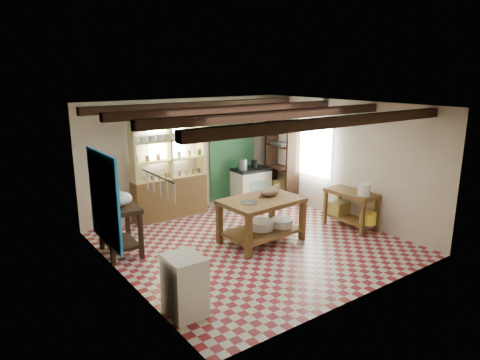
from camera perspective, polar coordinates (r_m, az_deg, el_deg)
floor at (r=8.23m, az=1.71°, el=-8.48°), size 5.00×5.00×0.02m
ceiling at (r=7.62m, az=1.85°, el=9.95°), size 5.00×5.00×0.02m
wall_back at (r=9.87m, az=-7.12°, el=3.21°), size 5.00×0.04×2.60m
wall_front at (r=6.11m, az=16.26°, el=-4.14°), size 5.00×0.04×2.60m
wall_left at (r=6.65m, az=-15.58°, el=-2.62°), size 0.04×5.00×2.60m
wall_right at (r=9.52m, az=13.80°, el=2.50°), size 0.04×5.00×2.60m
ceiling_beams at (r=7.63m, az=1.84°, el=9.05°), size 5.00×3.80×0.15m
blue_wall_patch at (r=7.53m, az=-17.69°, el=-2.39°), size 0.04×1.40×1.60m
green_wall_patch at (r=10.50m, az=-1.05°, el=3.70°), size 1.30×0.04×2.30m
window_back at (r=9.56m, az=-9.77°, el=5.19°), size 0.90×0.02×0.80m
window_right at (r=10.15m, az=9.47°, el=4.00°), size 0.02×1.30×1.20m
utensil_rail at (r=5.47m, az=-10.88°, el=-0.71°), size 0.06×0.90×0.28m
pot_rack at (r=10.03m, az=0.31°, el=8.57°), size 0.86×0.12×0.36m
shelving_unit at (r=9.50m, az=-9.43°, el=1.46°), size 1.70×0.34×2.20m
tall_rack at (r=10.66m, az=5.58°, el=2.42°), size 0.40×0.86×2.00m
work_table at (r=8.18m, az=2.87°, el=-5.39°), size 1.55×1.08×0.85m
stove at (r=10.63m, az=1.46°, el=-0.70°), size 0.90×0.62×0.86m
prep_table at (r=7.91m, az=-15.71°, el=-6.43°), size 0.68×0.94×0.90m
white_cabinet at (r=5.89m, az=-7.42°, el=-13.74°), size 0.48×0.57×0.83m
right_counter at (r=9.20m, az=14.49°, el=-3.81°), size 0.55×1.09×0.78m
cat at (r=8.22m, az=3.98°, el=-1.55°), size 0.45×0.38×0.18m
steel_tray at (r=7.79m, az=1.23°, el=-3.04°), size 0.32×0.32×0.02m
basin_large at (r=8.29m, az=2.88°, el=-5.99°), size 0.49×0.49×0.16m
basin_small at (r=8.45m, az=5.60°, el=-5.70°), size 0.45×0.45×0.15m
kettle_left at (r=10.36m, az=0.35°, el=2.09°), size 0.23×0.23×0.25m
kettle_right at (r=10.56m, az=1.92°, el=2.15°), size 0.16×0.16×0.19m
enamel_bowl at (r=7.73m, az=-15.99°, el=-2.44°), size 0.53×0.53×0.25m
white_bucket at (r=8.82m, az=16.23°, el=-1.24°), size 0.25×0.25×0.25m
wicker_basket at (r=9.40m, az=13.07°, el=-3.65°), size 0.39×0.31×0.27m
yellow_tub at (r=8.96m, az=16.68°, el=-4.89°), size 0.32×0.32×0.24m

